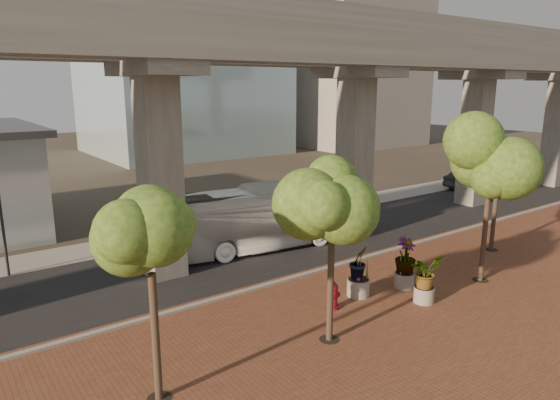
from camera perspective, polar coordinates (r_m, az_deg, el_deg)
ground at (r=25.27m, az=1.56°, el=-6.94°), size 160.00×160.00×0.00m
brick_plaza at (r=20.04m, az=16.03°, el=-12.92°), size 70.00×13.00×0.06m
asphalt_road at (r=26.79m, az=-1.06°, el=-5.72°), size 90.00×8.00×0.04m
curb_strip at (r=23.79m, az=4.53°, el=-8.07°), size 70.00×0.25×0.16m
far_sidewalk at (r=31.25m, az=-6.87°, el=-3.05°), size 90.00×3.00×0.06m
transit_viaduct at (r=25.41m, az=-1.13°, el=9.99°), size 72.00×5.60×12.40m
midrise_block at (r=75.99m, az=8.01°, el=15.43°), size 18.00×16.00×24.00m
transit_bus at (r=26.57m, az=-2.69°, el=-2.13°), size 12.40×4.51×3.38m
parked_car at (r=45.31m, az=20.93°, el=2.18°), size 4.96×2.28×1.57m
fire_hydrant at (r=19.94m, az=6.10°, el=-10.80°), size 0.56×0.50×1.12m
planter_front at (r=20.93m, az=16.26°, el=-8.10°), size 1.81×1.81×2.00m
planter_right at (r=22.13m, az=14.14°, el=-6.43°), size 2.08×2.08×2.22m
planter_left at (r=20.91m, az=9.02°, el=-7.26°), size 2.06×2.06×2.27m
street_tree_far_west at (r=13.39m, az=-14.68°, el=-4.37°), size 3.26×3.26×6.17m
street_tree_near_west at (r=16.23m, az=6.00°, el=-1.06°), size 3.74×3.74×6.36m
street_tree_near_east at (r=23.10m, az=23.03°, el=4.08°), size 4.17×4.17×7.31m
street_tree_far_east at (r=28.02m, az=23.69°, el=2.81°), size 3.22×3.22×5.62m
streetlamp_east at (r=35.69m, az=7.06°, el=6.42°), size 0.39×1.14×7.86m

